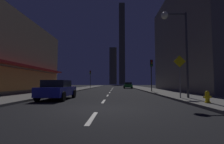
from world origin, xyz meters
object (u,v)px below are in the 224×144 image
object	(u,v)px
car_parked_near	(57,90)
traffic_light_far_left	(90,75)
pedestrian_crossing_sign	(180,73)
fire_hydrant_yellow_near	(207,97)
traffic_light_near_right	(151,68)
street_lamp_right	(175,33)
fire_hydrant_far_left	(73,88)
car_parked_far	(128,85)

from	to	relation	value
car_parked_near	traffic_light_far_left	size ratio (longest dim) A/B	1.01
pedestrian_crossing_sign	fire_hydrant_yellow_near	bearing A→B (deg)	-84.31
traffic_light_near_right	street_lamp_right	distance (m)	9.31
fire_hydrant_far_left	pedestrian_crossing_sign	distance (m)	17.51
street_lamp_right	fire_hydrant_far_left	bearing A→B (deg)	130.89
traffic_light_far_left	pedestrian_crossing_sign	xyz separation A→B (m)	(11.10, -27.38, -1.18)
car_parked_far	fire_hydrant_yellow_near	xyz separation A→B (m)	(2.30, -29.07, -0.29)
fire_hydrant_far_left	traffic_light_far_left	size ratio (longest dim) A/B	0.16
car_parked_near	traffic_light_near_right	xyz separation A→B (m)	(9.10, 9.18, 2.45)
car_parked_near	fire_hydrant_yellow_near	distance (m)	9.98
fire_hydrant_yellow_near	pedestrian_crossing_sign	world-z (taller)	pedestrian_crossing_sign
fire_hydrant_far_left	fire_hydrant_yellow_near	bearing A→B (deg)	-53.80
street_lamp_right	traffic_light_far_left	bearing A→B (deg)	111.73
street_lamp_right	pedestrian_crossing_sign	world-z (taller)	street_lamp_right
traffic_light_near_right	street_lamp_right	bearing A→B (deg)	-90.76
street_lamp_right	pedestrian_crossing_sign	size ratio (longest dim) A/B	2.09
car_parked_near	traffic_light_near_right	world-z (taller)	traffic_light_near_right
fire_hydrant_far_left	pedestrian_crossing_sign	size ratio (longest dim) A/B	0.21
car_parked_far	street_lamp_right	size ratio (longest dim) A/B	0.64
car_parked_near	traffic_light_near_right	bearing A→B (deg)	45.24
car_parked_near	fire_hydrant_yellow_near	bearing A→B (deg)	-17.73
fire_hydrant_yellow_near	street_lamp_right	bearing A→B (deg)	99.55
car_parked_far	pedestrian_crossing_sign	distance (m)	26.17
car_parked_near	traffic_light_far_left	world-z (taller)	traffic_light_far_left
car_parked_far	fire_hydrant_yellow_near	size ratio (longest dim) A/B	6.48
car_parked_near	car_parked_far	size ratio (longest dim) A/B	1.00
car_parked_far	fire_hydrant_far_left	world-z (taller)	car_parked_far
car_parked_near	street_lamp_right	bearing A→B (deg)	0.36
traffic_light_far_left	fire_hydrant_yellow_near	bearing A→B (deg)	-69.44
car_parked_near	fire_hydrant_far_left	world-z (taller)	car_parked_near
traffic_light_far_left	street_lamp_right	xyz separation A→B (m)	(10.88, -27.30, 1.87)
car_parked_far	street_lamp_right	bearing A→B (deg)	-86.08
traffic_light_far_left	pedestrian_crossing_sign	size ratio (longest dim) A/B	1.33
car_parked_far	traffic_light_far_left	bearing A→B (deg)	171.71
fire_hydrant_yellow_near	street_lamp_right	xyz separation A→B (m)	(-0.52, 3.09, 4.61)
car_parked_near	street_lamp_right	xyz separation A→B (m)	(8.98, 0.06, 4.33)
car_parked_near	fire_hydrant_far_left	bearing A→B (deg)	99.97
car_parked_far	street_lamp_right	world-z (taller)	street_lamp_right
traffic_light_near_right	pedestrian_crossing_sign	bearing A→B (deg)	-89.38
car_parked_far	traffic_light_near_right	xyz separation A→B (m)	(1.90, -16.86, 2.45)
pedestrian_crossing_sign	street_lamp_right	bearing A→B (deg)	159.79
car_parked_far	fire_hydrant_yellow_near	bearing A→B (deg)	-85.48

